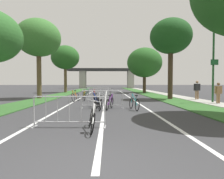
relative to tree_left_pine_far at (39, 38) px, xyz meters
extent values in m
plane|color=#333335|center=(6.30, -15.28, -5.71)|extent=(300.00, 300.00, 0.00)
cube|color=#2D5B26|center=(0.61, 10.51, -5.68)|extent=(2.36, 63.03, 0.05)
cube|color=#2D5B26|center=(11.99, 10.51, -5.68)|extent=(2.36, 63.03, 0.05)
cube|color=#9E9B93|center=(13.99, 10.51, -5.67)|extent=(1.63, 63.03, 0.08)
cube|color=silver|center=(6.30, 2.96, -5.70)|extent=(0.14, 36.46, 0.01)
cube|color=silver|center=(8.78, 2.96, -5.70)|extent=(0.14, 36.46, 0.01)
cube|color=silver|center=(3.82, 2.96, -5.70)|extent=(0.14, 36.46, 0.01)
cube|color=#2D2D30|center=(6.30, 36.81, -0.36)|extent=(22.42, 3.03, 0.70)
cube|color=#9E9B93|center=(-0.60, 36.81, -3.21)|extent=(1.79, 2.40, 5.00)
cube|color=#9E9B93|center=(13.20, 36.81, -3.21)|extent=(1.79, 2.40, 5.00)
cylinder|color=brown|center=(0.00, 0.00, -3.61)|extent=(0.43, 0.43, 4.20)
ellipsoid|color=#38702D|center=(0.00, 0.00, 0.05)|extent=(4.14, 4.14, 3.52)
cylinder|color=brown|center=(0.00, 11.34, -3.79)|extent=(0.44, 0.44, 3.83)
ellipsoid|color=#23561E|center=(0.00, 11.34, -0.27)|extent=(4.30, 4.30, 3.65)
cylinder|color=#3D2D1E|center=(12.21, -1.10, -3.55)|extent=(0.44, 0.44, 4.32)
ellipsoid|color=#194719|center=(12.21, -1.10, 0.00)|extent=(3.71, 3.71, 3.16)
cylinder|color=#3D2D1E|center=(12.08, 10.33, -4.40)|extent=(0.47, 0.47, 2.61)
ellipsoid|color=#23561E|center=(12.08, 10.33, -1.14)|extent=(5.23, 5.23, 4.44)
cylinder|color=#1E4C23|center=(14.26, -4.46, -2.98)|extent=(0.14, 0.14, 5.45)
sphere|color=white|center=(14.26, -4.46, -0.14)|extent=(0.32, 0.32, 0.32)
cube|color=#195128|center=(14.28, -4.58, -2.71)|extent=(0.56, 0.03, 0.40)
cylinder|color=#ADADB2|center=(4.03, -11.85, -5.18)|extent=(0.04, 0.04, 1.05)
cube|color=#ADADB2|center=(4.03, -11.85, -5.69)|extent=(0.08, 0.44, 0.03)
cylinder|color=#ADADB2|center=(6.41, -11.94, -5.18)|extent=(0.04, 0.04, 1.05)
cube|color=#ADADB2|center=(6.41, -11.94, -5.69)|extent=(0.08, 0.44, 0.03)
cylinder|color=#ADADB2|center=(5.22, -11.89, -4.68)|extent=(2.38, 0.14, 0.04)
cylinder|color=#ADADB2|center=(5.22, -11.89, -5.53)|extent=(2.38, 0.14, 0.04)
cylinder|color=#ADADB2|center=(4.43, -11.86, -5.09)|extent=(0.02, 0.02, 0.87)
cylinder|color=#ADADB2|center=(4.83, -11.88, -5.09)|extent=(0.02, 0.02, 0.87)
cylinder|color=#ADADB2|center=(5.22, -11.89, -5.09)|extent=(0.02, 0.02, 0.87)
cylinder|color=#ADADB2|center=(5.62, -11.91, -5.09)|extent=(0.02, 0.02, 0.87)
cylinder|color=#ADADB2|center=(6.01, -11.93, -5.09)|extent=(0.02, 0.02, 0.87)
cylinder|color=#ADADB2|center=(5.01, -7.15, -5.18)|extent=(0.04, 0.04, 1.05)
cube|color=#ADADB2|center=(5.01, -7.15, -5.69)|extent=(0.07, 0.44, 0.03)
cylinder|color=#ADADB2|center=(7.38, -7.19, -5.18)|extent=(0.04, 0.04, 1.05)
cube|color=#ADADB2|center=(7.38, -7.19, -5.69)|extent=(0.07, 0.44, 0.03)
cylinder|color=#ADADB2|center=(6.20, -7.17, -4.68)|extent=(2.38, 0.09, 0.04)
cylinder|color=#ADADB2|center=(6.20, -7.17, -5.53)|extent=(2.38, 0.09, 0.04)
cylinder|color=#ADADB2|center=(5.41, -7.16, -5.09)|extent=(0.02, 0.02, 0.87)
cylinder|color=#ADADB2|center=(5.80, -7.16, -5.09)|extent=(0.02, 0.02, 0.87)
cylinder|color=#ADADB2|center=(6.20, -7.17, -5.09)|extent=(0.02, 0.02, 0.87)
cylinder|color=#ADADB2|center=(6.59, -7.18, -5.09)|extent=(0.02, 0.02, 0.87)
cylinder|color=#ADADB2|center=(6.99, -7.19, -5.09)|extent=(0.02, 0.02, 0.87)
cylinder|color=#ADADB2|center=(4.38, -2.51, -5.18)|extent=(0.04, 0.04, 1.05)
cube|color=#ADADB2|center=(4.38, -2.51, -5.69)|extent=(0.08, 0.44, 0.03)
cylinder|color=#ADADB2|center=(6.75, -2.38, -5.18)|extent=(0.04, 0.04, 1.05)
cube|color=#ADADB2|center=(6.75, -2.38, -5.69)|extent=(0.08, 0.44, 0.03)
cylinder|color=#ADADB2|center=(5.57, -2.45, -4.68)|extent=(2.37, 0.17, 0.04)
cylinder|color=#ADADB2|center=(5.57, -2.45, -5.53)|extent=(2.37, 0.17, 0.04)
cylinder|color=#ADADB2|center=(4.78, -2.49, -5.09)|extent=(0.02, 0.02, 0.87)
cylinder|color=#ADADB2|center=(5.17, -2.47, -5.09)|extent=(0.02, 0.02, 0.87)
cylinder|color=#ADADB2|center=(5.57, -2.45, -5.09)|extent=(0.02, 0.02, 0.87)
cylinder|color=#ADADB2|center=(5.96, -2.43, -5.09)|extent=(0.02, 0.02, 0.87)
cylinder|color=#ADADB2|center=(6.36, -2.40, -5.09)|extent=(0.02, 0.02, 0.87)
cylinder|color=#ADADB2|center=(4.19, 2.27, -5.18)|extent=(0.04, 0.04, 1.05)
cube|color=#ADADB2|center=(4.19, 2.27, -5.69)|extent=(0.06, 0.44, 0.03)
cylinder|color=#ADADB2|center=(6.56, 2.29, -5.18)|extent=(0.04, 0.04, 1.05)
cube|color=#ADADB2|center=(6.56, 2.29, -5.69)|extent=(0.06, 0.44, 0.03)
cylinder|color=#ADADB2|center=(5.38, 2.28, -4.68)|extent=(2.38, 0.06, 0.04)
cylinder|color=#ADADB2|center=(5.38, 2.28, -5.53)|extent=(2.38, 0.06, 0.04)
cylinder|color=#ADADB2|center=(4.59, 2.27, -5.09)|extent=(0.02, 0.02, 0.87)
cylinder|color=#ADADB2|center=(4.98, 2.27, -5.09)|extent=(0.02, 0.02, 0.87)
cylinder|color=#ADADB2|center=(5.38, 2.28, -5.09)|extent=(0.02, 0.02, 0.87)
cylinder|color=#ADADB2|center=(5.77, 2.28, -5.09)|extent=(0.02, 0.02, 0.87)
cylinder|color=#ADADB2|center=(6.17, 2.28, -5.09)|extent=(0.02, 0.02, 0.87)
torus|color=black|center=(5.39, -2.50, -5.39)|extent=(0.22, 0.66, 0.64)
torus|color=black|center=(5.47, -1.44, -5.39)|extent=(0.22, 0.66, 0.64)
cylinder|color=red|center=(5.37, -1.99, -5.09)|extent=(0.10, 1.04, 0.63)
cylinder|color=red|center=(5.37, -2.20, -5.16)|extent=(0.17, 0.11, 0.55)
cylinder|color=red|center=(5.41, -2.33, -5.41)|extent=(0.06, 0.35, 0.08)
cylinder|color=red|center=(5.40, -1.46, -5.09)|extent=(0.17, 0.08, 0.60)
cube|color=black|center=(5.31, -2.23, -4.89)|extent=(0.12, 0.25, 0.07)
cylinder|color=#99999E|center=(5.34, -1.48, -4.79)|extent=(0.55, 0.07, 0.14)
torus|color=black|center=(4.34, -1.32, -5.36)|extent=(0.28, 0.70, 0.69)
torus|color=black|center=(4.60, -2.37, -5.36)|extent=(0.28, 0.70, 0.69)
cylinder|color=gold|center=(4.49, -1.81, -5.10)|extent=(0.35, 1.02, 0.56)
cylinder|color=gold|center=(4.44, -1.61, -5.12)|extent=(0.10, 0.14, 0.59)
cylinder|color=gold|center=(4.38, -1.48, -5.39)|extent=(0.11, 0.35, 0.08)
cylinder|color=gold|center=(4.62, -2.33, -5.10)|extent=(0.09, 0.11, 0.53)
cube|color=black|center=(4.46, -1.56, -4.83)|extent=(0.16, 0.26, 0.06)
cylinder|color=#99999E|center=(4.65, -2.30, -4.84)|extent=(0.54, 0.16, 0.09)
torus|color=black|center=(6.08, -12.86, -5.39)|extent=(0.24, 0.65, 0.63)
torus|color=black|center=(5.94, -11.81, -5.39)|extent=(0.24, 0.65, 0.63)
cylinder|color=silver|center=(6.07, -12.35, -5.11)|extent=(0.07, 1.03, 0.60)
cylinder|color=silver|center=(6.09, -12.55, -5.12)|extent=(0.17, 0.10, 0.64)
cylinder|color=silver|center=(6.05, -12.69, -5.41)|extent=(0.08, 0.34, 0.07)
cylinder|color=silver|center=(6.00, -11.83, -5.11)|extent=(0.15, 0.08, 0.57)
cube|color=black|center=(6.15, -12.58, -4.81)|extent=(0.14, 0.25, 0.07)
cylinder|color=#99999E|center=(6.05, -11.85, -4.83)|extent=(0.48, 0.09, 0.12)
torus|color=black|center=(5.95, -7.08, -5.38)|extent=(0.32, 0.68, 0.65)
torus|color=black|center=(5.73, -6.13, -5.38)|extent=(0.32, 0.68, 0.65)
cylinder|color=#1E389E|center=(5.79, -6.64, -5.10)|extent=(0.37, 0.91, 0.58)
cylinder|color=#1E389E|center=(5.84, -6.82, -5.15)|extent=(0.15, 0.14, 0.57)
cylinder|color=#1E389E|center=(5.92, -6.93, -5.40)|extent=(0.09, 0.32, 0.08)
cylinder|color=#1E389E|center=(5.68, -6.17, -5.10)|extent=(0.14, 0.12, 0.56)
cube|color=black|center=(5.79, -6.87, -4.87)|extent=(0.16, 0.26, 0.07)
cylinder|color=#99999E|center=(5.63, -6.21, -4.83)|extent=(0.54, 0.15, 0.14)
torus|color=black|center=(6.83, -2.42, -5.39)|extent=(0.14, 0.64, 0.64)
torus|color=black|center=(6.77, -1.39, -5.39)|extent=(0.14, 0.64, 0.64)
cylinder|color=black|center=(6.78, -1.93, -5.11)|extent=(0.16, 1.00, 0.59)
cylinder|color=black|center=(6.80, -2.13, -5.18)|extent=(0.09, 0.12, 0.52)
cylinder|color=black|center=(6.83, -2.26, -5.41)|extent=(0.05, 0.34, 0.08)
cylinder|color=black|center=(6.74, -1.42, -5.11)|extent=(0.09, 0.10, 0.56)
cube|color=black|center=(6.77, -2.17, -4.92)|extent=(0.12, 0.25, 0.06)
cylinder|color=#99999E|center=(6.72, -1.44, -4.83)|extent=(0.55, 0.06, 0.08)
torus|color=black|center=(3.99, -2.36, -5.36)|extent=(0.28, 0.71, 0.69)
torus|color=black|center=(3.83, -3.38, -5.36)|extent=(0.28, 0.71, 0.69)
cylinder|color=orange|center=(3.86, -2.84, -5.07)|extent=(0.31, 0.99, 0.61)
cylinder|color=orange|center=(3.90, -2.64, -5.13)|extent=(0.15, 0.14, 0.58)
cylinder|color=orange|center=(3.97, -2.52, -5.39)|extent=(0.07, 0.34, 0.08)
cylinder|color=orange|center=(3.77, -3.35, -5.07)|extent=(0.15, 0.11, 0.58)
cube|color=black|center=(3.85, -2.60, -4.84)|extent=(0.14, 0.25, 0.07)
cylinder|color=#99999E|center=(3.72, -3.32, -4.79)|extent=(0.46, 0.10, 0.12)
torus|color=black|center=(6.50, -8.07, -5.39)|extent=(0.25, 0.64, 0.64)
torus|color=black|center=(6.76, -7.00, -5.39)|extent=(0.25, 0.64, 0.64)
cylinder|color=#662884|center=(6.65, -7.56, -5.13)|extent=(0.34, 1.04, 0.56)
cylinder|color=#662884|center=(6.60, -7.77, -5.18)|extent=(0.07, 0.13, 0.53)
cylinder|color=#662884|center=(6.54, -7.90, -5.41)|extent=(0.11, 0.35, 0.08)
cylinder|color=#662884|center=(6.78, -7.03, -5.13)|extent=(0.08, 0.10, 0.53)
cube|color=black|center=(6.61, -7.81, -4.92)|extent=(0.16, 0.26, 0.06)
cylinder|color=#99999E|center=(6.80, -7.06, -4.87)|extent=(0.51, 0.15, 0.08)
torus|color=black|center=(6.13, -8.27, -5.38)|extent=(0.29, 0.68, 0.65)
torus|color=black|center=(5.93, -7.21, -5.38)|extent=(0.29, 0.68, 0.65)
cylinder|color=#B7B7BC|center=(6.09, -7.76, -5.08)|extent=(0.12, 1.05, 0.63)
cylinder|color=#B7B7BC|center=(6.11, -7.96, -5.17)|extent=(0.16, 0.10, 0.53)
cylinder|color=#B7B7BC|center=(6.09, -8.10, -5.40)|extent=(0.10, 0.34, 0.08)
cylinder|color=#B7B7BC|center=(5.99, -7.23, -5.08)|extent=(0.16, 0.07, 0.60)
cube|color=black|center=(6.16, -7.99, -4.91)|extent=(0.15, 0.26, 0.07)
cylinder|color=#99999E|center=(6.04, -7.24, -4.79)|extent=(0.49, 0.12, 0.12)
torus|color=black|center=(4.22, 1.36, -5.36)|extent=(0.21, 0.71, 0.70)
torus|color=black|center=(4.36, 2.43, -5.36)|extent=(0.21, 0.71, 0.70)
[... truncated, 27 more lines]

